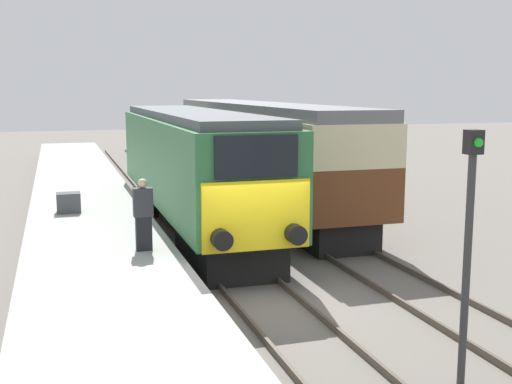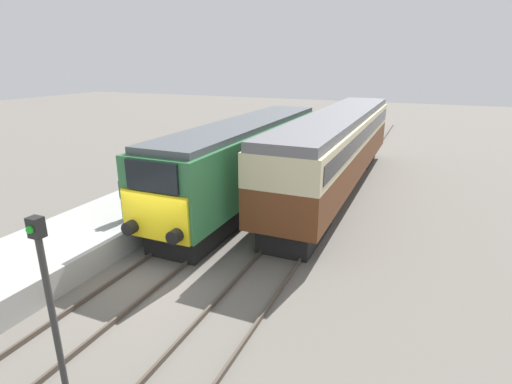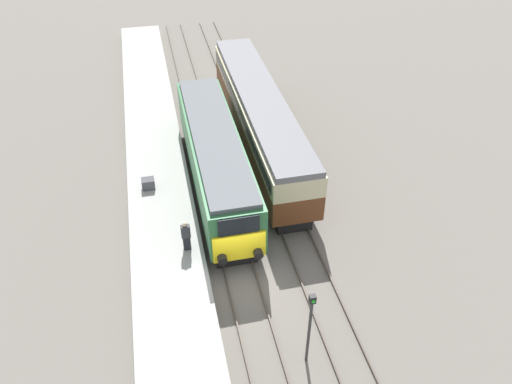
% 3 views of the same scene
% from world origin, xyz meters
% --- Properties ---
extents(ground_plane, '(120.00, 120.00, 0.00)m').
position_xyz_m(ground_plane, '(0.00, 0.00, 0.00)').
color(ground_plane, slate).
extents(platform_left, '(3.50, 50.00, 0.84)m').
position_xyz_m(platform_left, '(-3.30, 8.00, 0.42)').
color(platform_left, '#A8A8A3').
rests_on(platform_left, ground_plane).
extents(rails_near_track, '(1.51, 60.00, 0.14)m').
position_xyz_m(rails_near_track, '(0.00, 5.00, 0.07)').
color(rails_near_track, '#4C4238').
rests_on(rails_near_track, ground_plane).
extents(rails_far_track, '(1.50, 60.00, 0.14)m').
position_xyz_m(rails_far_track, '(3.40, 5.00, 0.07)').
color(rails_far_track, '#4C4238').
rests_on(rails_far_track, ground_plane).
extents(locomotive, '(2.70, 14.12, 3.85)m').
position_xyz_m(locomotive, '(0.00, 7.37, 2.15)').
color(locomotive, black).
rests_on(locomotive, ground_plane).
extents(passenger_carriage, '(2.75, 17.48, 4.00)m').
position_xyz_m(passenger_carriage, '(3.40, 11.06, 2.42)').
color(passenger_carriage, black).
rests_on(passenger_carriage, ground_plane).
extents(person_on_platform, '(0.44, 0.26, 1.68)m').
position_xyz_m(person_on_platform, '(-2.30, 1.90, 1.68)').
color(person_on_platform, black).
rests_on(person_on_platform, platform_left).
extents(signal_post, '(0.24, 0.28, 3.96)m').
position_xyz_m(signal_post, '(1.70, -4.70, 2.35)').
color(signal_post, '#333333').
rests_on(signal_post, ground_plane).
extents(luggage_crate, '(0.70, 0.56, 0.60)m').
position_xyz_m(luggage_crate, '(-3.87, 7.20, 1.14)').
color(luggage_crate, '#4C4C51').
rests_on(luggage_crate, platform_left).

